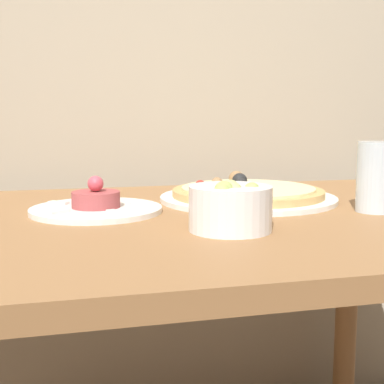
% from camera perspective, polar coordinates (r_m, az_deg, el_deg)
% --- Properties ---
extents(dining_table, '(1.24, 0.83, 0.73)m').
position_cam_1_polar(dining_table, '(1.01, -1.26, -7.96)').
color(dining_table, olive).
rests_on(dining_table, ground_plane).
extents(pizza_plate, '(0.38, 0.38, 0.06)m').
position_cam_1_polar(pizza_plate, '(1.16, 5.92, -0.21)').
color(pizza_plate, white).
rests_on(pizza_plate, dining_table).
extents(tartare_plate, '(0.25, 0.25, 0.07)m').
position_cam_1_polar(tartare_plate, '(1.03, -10.19, -1.49)').
color(tartare_plate, white).
rests_on(tartare_plate, dining_table).
extents(small_bowl, '(0.13, 0.13, 0.08)m').
position_cam_1_polar(small_bowl, '(0.85, 4.12, -1.54)').
color(small_bowl, white).
rests_on(small_bowl, dining_table).
extents(drinking_glass, '(0.07, 0.07, 0.13)m').
position_cam_1_polar(drinking_glass, '(1.07, 19.09, 1.54)').
color(drinking_glass, silver).
rests_on(drinking_glass, dining_table).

